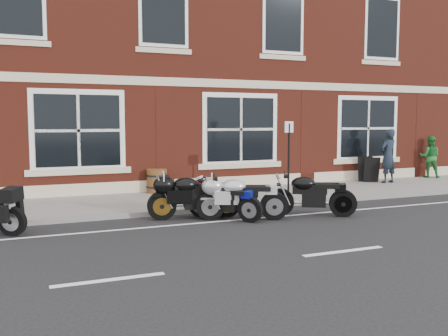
{
  "coord_description": "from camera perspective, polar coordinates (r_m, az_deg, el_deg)",
  "views": [
    {
      "loc": [
        -5.16,
        -9.96,
        2.25
      ],
      "look_at": [
        -0.3,
        1.6,
        1.05
      ],
      "focal_mm": 40.0,
      "sensor_mm": 36.0,
      "label": 1
    }
  ],
  "objects": [
    {
      "name": "a_board_sign",
      "position": [
        18.01,
        16.2,
        -0.15
      ],
      "size": [
        0.63,
        0.53,
        0.88
      ],
      "primitive_type": null,
      "rotation": [
        0.0,
        0.0,
        -0.41
      ],
      "color": "black",
      "rests_on": "sidewalk"
    },
    {
      "name": "moto_sport_red",
      "position": [
        11.36,
        -0.07,
        -3.47
      ],
      "size": [
        1.26,
        1.56,
        0.85
      ],
      "rotation": [
        0.0,
        0.0,
        0.66
      ],
      "color": "black",
      "rests_on": "ground"
    },
    {
      "name": "barrel_planter",
      "position": [
        14.87,
        -7.68,
        -1.47
      ],
      "size": [
        0.63,
        0.63,
        0.7
      ],
      "color": "#452612",
      "rests_on": "sidewalk"
    },
    {
      "name": "kerb",
      "position": [
        12.68,
        1.57,
        -4.49
      ],
      "size": [
        30.0,
        0.16,
        0.12
      ],
      "primitive_type": "cube",
      "color": "slate",
      "rests_on": "ground"
    },
    {
      "name": "pedestrian_left",
      "position": [
        17.93,
        18.25,
        1.31
      ],
      "size": [
        0.73,
        0.54,
        1.84
      ],
      "primitive_type": "imported",
      "rotation": [
        0.0,
        0.0,
        3.29
      ],
      "color": "black",
      "rests_on": "sidewalk"
    },
    {
      "name": "moto_naked_black",
      "position": [
        11.94,
        9.77,
        -2.85
      ],
      "size": [
        1.87,
        1.18,
        0.94
      ],
      "rotation": [
        0.0,
        0.0,
        1.04
      ],
      "color": "black",
      "rests_on": "ground"
    },
    {
      "name": "parking_sign",
      "position": [
        13.55,
        7.41,
        1.54
      ],
      "size": [
        0.3,
        0.08,
        2.11
      ],
      "rotation": [
        0.0,
        0.0,
        0.22
      ],
      "color": "black",
      "rests_on": "sidewalk"
    },
    {
      "name": "pub_building",
      "position": [
        21.43,
        -8.84,
        15.46
      ],
      "size": [
        24.0,
        12.0,
        12.0
      ],
      "primitive_type": "cube",
      "color": "maroon",
      "rests_on": "ground"
    },
    {
      "name": "sidewalk",
      "position": [
        14.12,
        -1.08,
        -3.47
      ],
      "size": [
        30.0,
        3.0,
        0.12
      ],
      "primitive_type": "cube",
      "color": "slate",
      "rests_on": "ground"
    },
    {
      "name": "pedestrian_right",
      "position": [
        20.18,
        22.46,
        1.19
      ],
      "size": [
        0.96,
        0.93,
        1.55
      ],
      "primitive_type": "imported",
      "rotation": [
        0.0,
        0.0,
        2.45
      ],
      "color": "#1C6428",
      "rests_on": "sidewalk"
    },
    {
      "name": "moto_sport_silver",
      "position": [
        11.3,
        1.87,
        -3.25
      ],
      "size": [
        1.99,
        0.9,
        0.94
      ],
      "rotation": [
        0.0,
        0.0,
        1.19
      ],
      "color": "black",
      "rests_on": "ground"
    },
    {
      "name": "ground",
      "position": [
        11.44,
        4.52,
        -5.91
      ],
      "size": [
        80.0,
        80.0,
        0.0
      ],
      "primitive_type": "plane",
      "color": "black",
      "rests_on": "ground"
    },
    {
      "name": "moto_sport_black",
      "position": [
        11.45,
        -3.65,
        -3.06
      ],
      "size": [
        2.14,
        0.55,
        0.97
      ],
      "rotation": [
        0.0,
        0.0,
        1.38
      ],
      "color": "black",
      "rests_on": "ground"
    }
  ]
}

